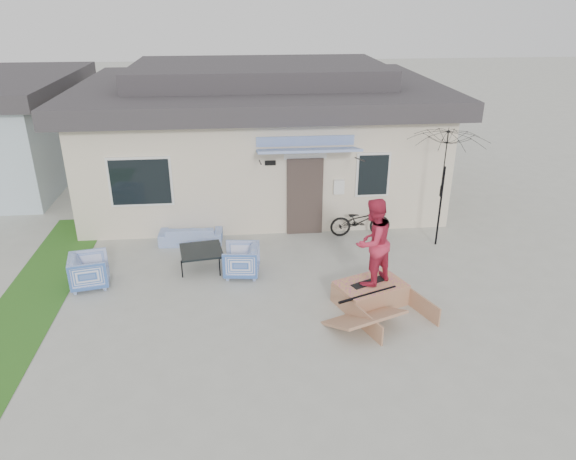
{
  "coord_description": "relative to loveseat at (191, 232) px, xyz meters",
  "views": [
    {
      "loc": [
        -0.7,
        -8.61,
        5.98
      ],
      "look_at": [
        0.3,
        1.8,
        1.3
      ],
      "focal_mm": 33.18,
      "sensor_mm": 36.0,
      "label": 1
    }
  ],
  "objects": [
    {
      "name": "bicycle",
      "position": [
        4.48,
        0.04,
        0.2
      ],
      "size": [
        1.62,
        0.58,
        1.03
      ],
      "primitive_type": "imported",
      "rotation": [
        0.0,
        0.0,
        1.56
      ],
      "color": "black",
      "rests_on": "ground"
    },
    {
      "name": "patio_umbrella",
      "position": [
        6.33,
        -0.7,
        1.43
      ],
      "size": [
        2.13,
        1.99,
        2.2
      ],
      "color": "black",
      "rests_on": "ground"
    },
    {
      "name": "armchair_right",
      "position": [
        1.28,
        -1.84,
        0.09
      ],
      "size": [
        0.82,
        0.86,
        0.8
      ],
      "primitive_type": "imported",
      "rotation": [
        0.0,
        0.0,
        -1.69
      ],
      "color": "#2E5CB8",
      "rests_on": "ground"
    },
    {
      "name": "loveseat",
      "position": [
        0.0,
        0.0,
        0.0
      ],
      "size": [
        1.63,
        0.53,
        0.63
      ],
      "primitive_type": "imported",
      "rotation": [
        0.0,
        0.0,
        3.11
      ],
      "color": "#2E5CB8",
      "rests_on": "ground"
    },
    {
      "name": "armchair_left",
      "position": [
        -2.06,
        -2.04,
        0.09
      ],
      "size": [
        0.88,
        0.92,
        0.82
      ],
      "primitive_type": "imported",
      "rotation": [
        0.0,
        0.0,
        1.77
      ],
      "color": "#2E5CB8",
      "rests_on": "ground"
    },
    {
      "name": "skate_ramp",
      "position": [
        3.95,
        -3.33,
        -0.09
      ],
      "size": [
        1.93,
        2.19,
        0.45
      ],
      "primitive_type": null,
      "rotation": [
        0.0,
        0.0,
        0.38
      ],
      "color": "#A77354",
      "rests_on": "ground"
    },
    {
      "name": "coffee_table",
      "position": [
        0.36,
        -1.43,
        -0.08
      ],
      "size": [
        1.09,
        1.09,
        0.47
      ],
      "primitive_type": "cube",
      "rotation": [
        0.0,
        0.0,
        0.15
      ],
      "color": "black",
      "rests_on": "ground"
    },
    {
      "name": "skater",
      "position": [
        3.94,
        -3.29,
        1.11
      ],
      "size": [
        1.14,
        1.09,
        1.84
      ],
      "primitive_type": "imported",
      "rotation": [
        0.0,
        0.0,
        3.76
      ],
      "color": "#C42846",
      "rests_on": "skateboard"
    },
    {
      "name": "grass_strip",
      "position": [
        -3.18,
        -2.13,
        -0.31
      ],
      "size": [
        1.4,
        8.0,
        0.01
      ],
      "primitive_type": "cube",
      "color": "#285F1D",
      "rests_on": "ground"
    },
    {
      "name": "house",
      "position": [
        2.02,
        3.87,
        1.63
      ],
      "size": [
        10.8,
        8.49,
        4.1
      ],
      "color": "beige",
      "rests_on": "ground"
    },
    {
      "name": "skateboard",
      "position": [
        3.94,
        -3.29,
        0.16
      ],
      "size": [
        0.86,
        0.56,
        0.05
      ],
      "primitive_type": "cube",
      "rotation": [
        0.0,
        0.0,
        0.44
      ],
      "color": "black",
      "rests_on": "skate_ramp"
    },
    {
      "name": "ground",
      "position": [
        2.02,
        -4.13,
        -0.32
      ],
      "size": [
        90.0,
        90.0,
        0.0
      ],
      "primitive_type": "plane",
      "color": "#A6A79C",
      "rests_on": "ground"
    }
  ]
}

